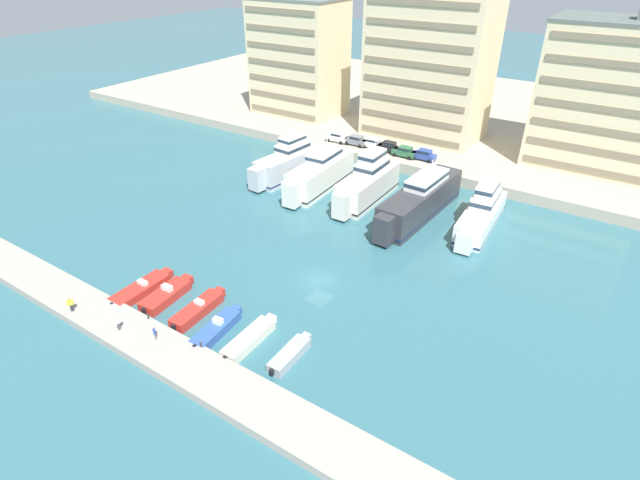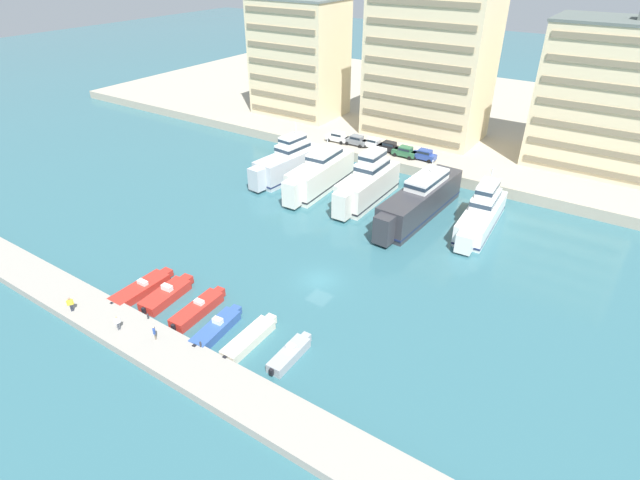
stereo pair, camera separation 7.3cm
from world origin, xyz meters
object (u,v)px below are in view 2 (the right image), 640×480
object	(u,v)px
pedestrian_mid_deck	(70,303)
motorboat_grey_center_right	(290,354)
car_grey_left	(356,140)
yacht_ivory_mid_left	(367,184)
yacht_ivory_left	(320,174)
car_green_center	(405,151)
car_black_center_left	(389,146)
motorboat_red_far_left	(142,288)
motorboat_cream_center	(250,338)
yacht_white_center	(482,213)
motorboat_red_mid_left	(198,309)
pedestrian_far_side	(154,332)
pedestrian_near_edge	(117,322)
yacht_charcoal_center_left	(420,201)
motorboat_red_left	(167,294)
car_white_far_left	(337,137)
motorboat_blue_center_left	(217,328)
car_white_mid_left	(374,143)
car_blue_center_right	(424,154)
yacht_silver_far_left	(288,162)

from	to	relation	value
pedestrian_mid_deck	motorboat_grey_center_right	bearing A→B (deg)	19.11
car_grey_left	yacht_ivory_mid_left	bearing A→B (deg)	-54.97
yacht_ivory_left	car_green_center	distance (m)	17.02
car_black_center_left	car_grey_left	bearing A→B (deg)	-177.12
motorboat_red_far_left	motorboat_cream_center	size ratio (longest dim) A/B	1.09
yacht_white_center	motorboat_red_mid_left	size ratio (longest dim) A/B	2.22
car_grey_left	pedestrian_far_side	size ratio (longest dim) A/B	2.65
pedestrian_near_edge	yacht_charcoal_center_left	bearing A→B (deg)	70.52
motorboat_red_left	pedestrian_near_edge	world-z (taller)	pedestrian_near_edge
motorboat_red_left	car_grey_left	distance (m)	48.54
motorboat_red_far_left	car_white_far_left	distance (m)	48.93
motorboat_blue_center_left	motorboat_grey_center_right	distance (m)	8.21
motorboat_cream_center	car_green_center	xyz separation A→B (m)	(-6.79, 48.30, 2.17)
motorboat_red_left	yacht_white_center	bearing A→B (deg)	56.18
yacht_charcoal_center_left	yacht_white_center	world-z (taller)	yacht_white_center
yacht_ivory_mid_left	yacht_charcoal_center_left	size ratio (longest dim) A/B	0.75
yacht_white_center	motorboat_grey_center_right	size ratio (longest dim) A/B	2.76
car_green_center	motorboat_red_far_left	bearing A→B (deg)	-99.78
yacht_white_center	car_white_mid_left	xyz separation A→B (m)	(-24.12, 14.50, 0.55)
car_black_center_left	car_blue_center_right	xyz separation A→B (m)	(6.68, -0.17, 0.00)
motorboat_red_far_left	motorboat_red_mid_left	size ratio (longest dim) A/B	1.08
car_black_center_left	pedestrian_near_edge	bearing A→B (deg)	-90.89
yacht_ivory_mid_left	car_white_far_left	size ratio (longest dim) A/B	3.79
car_white_far_left	car_grey_left	world-z (taller)	same
yacht_ivory_mid_left	motorboat_red_left	size ratio (longest dim) A/B	2.23
motorboat_red_mid_left	pedestrian_near_edge	distance (m)	7.81
motorboat_red_mid_left	motorboat_cream_center	xyz separation A→B (m)	(7.32, -0.43, -0.05)
car_white_far_left	car_blue_center_right	xyz separation A→B (m)	(16.73, 0.53, 0.00)
car_black_center_left	pedestrian_mid_deck	distance (m)	56.56
motorboat_blue_center_left	motorboat_grey_center_right	size ratio (longest dim) A/B	1.18
car_green_center	pedestrian_near_edge	size ratio (longest dim) A/B	2.53
pedestrian_mid_deck	motorboat_red_far_left	bearing A→B (deg)	72.05
motorboat_red_mid_left	motorboat_grey_center_right	bearing A→B (deg)	0.01
car_blue_center_right	car_white_far_left	bearing A→B (deg)	-178.19
yacht_ivory_left	pedestrian_near_edge	distance (m)	39.17
motorboat_red_left	car_grey_left	bearing A→B (deg)	95.37
car_grey_left	car_blue_center_right	distance (m)	12.99
car_green_center	pedestrian_near_edge	distance (m)	54.79
yacht_ivory_mid_left	car_white_mid_left	size ratio (longest dim) A/B	3.81
yacht_ivory_left	pedestrian_far_side	size ratio (longest dim) A/B	11.02
car_white_far_left	car_black_center_left	size ratio (longest dim) A/B	1.01
motorboat_red_mid_left	car_green_center	distance (m)	47.92
motorboat_blue_center_left	motorboat_cream_center	xyz separation A→B (m)	(3.65, 0.64, -0.01)
yacht_white_center	car_blue_center_right	bearing A→B (deg)	135.44
motorboat_blue_center_left	car_black_center_left	xyz separation A→B (m)	(-6.50, 49.60, 2.15)
yacht_white_center	pedestrian_mid_deck	bearing A→B (deg)	-124.22
car_white_far_left	yacht_silver_far_left	bearing A→B (deg)	-90.84
motorboat_cream_center	pedestrian_mid_deck	bearing A→B (deg)	-157.66
motorboat_red_left	motorboat_blue_center_left	distance (m)	8.34
yacht_ivory_mid_left	car_blue_center_right	distance (m)	15.80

